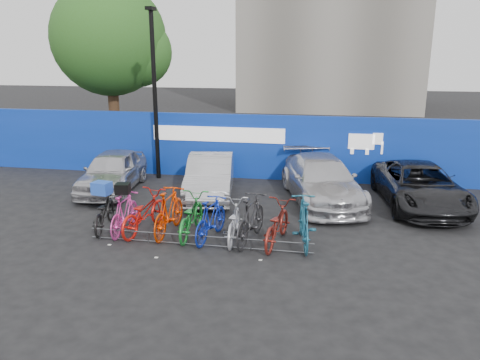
% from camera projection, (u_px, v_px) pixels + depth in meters
% --- Properties ---
extents(ground, '(100.00, 100.00, 0.00)m').
position_uv_depth(ground, '(205.00, 237.00, 12.03)').
color(ground, black).
rests_on(ground, ground).
extents(hoarding, '(22.00, 0.18, 2.40)m').
position_uv_depth(hoarding, '(245.00, 147.00, 17.40)').
color(hoarding, '#0B2E97').
rests_on(hoarding, ground).
extents(tree, '(5.40, 5.20, 7.80)m').
position_uv_depth(tree, '(114.00, 41.00, 21.40)').
color(tree, '#382314').
rests_on(tree, ground).
extents(lamppost, '(0.25, 0.50, 6.11)m').
position_uv_depth(lamppost, '(155.00, 90.00, 16.84)').
color(lamppost, black).
rests_on(lamppost, ground).
extents(bike_rack, '(5.60, 0.03, 0.30)m').
position_uv_depth(bike_rack, '(199.00, 240.00, 11.42)').
color(bike_rack, '#595B60').
rests_on(bike_rack, ground).
extents(car_0, '(2.09, 4.19, 1.37)m').
position_uv_depth(car_0, '(113.00, 171.00, 15.94)').
color(car_0, '#BBBBC0').
rests_on(car_0, ground).
extents(car_1, '(2.10, 4.28, 1.35)m').
position_uv_depth(car_1, '(210.00, 176.00, 15.29)').
color(car_1, '#A9A9AD').
rests_on(car_1, ground).
extents(car_2, '(3.17, 5.15, 1.39)m').
position_uv_depth(car_2, '(322.00, 180.00, 14.77)').
color(car_2, silver).
rests_on(car_2, ground).
extents(car_3, '(2.66, 4.89, 1.30)m').
position_uv_depth(car_3, '(419.00, 186.00, 14.31)').
color(car_3, black).
rests_on(car_3, ground).
extents(bike_0, '(1.01, 1.96, 0.98)m').
position_uv_depth(bike_0, '(104.00, 212.00, 12.48)').
color(bike_0, black).
rests_on(bike_0, ground).
extents(bike_1, '(0.54, 1.79, 1.07)m').
position_uv_depth(bike_1, '(124.00, 213.00, 12.24)').
color(bike_1, '#DD3A9E').
rests_on(bike_1, ground).
extents(bike_2, '(1.09, 2.13, 1.07)m').
position_uv_depth(bike_2, '(144.00, 213.00, 12.27)').
color(bike_2, red).
rests_on(bike_2, ground).
extents(bike_3, '(0.66, 2.04, 1.21)m').
position_uv_depth(bike_3, '(169.00, 212.00, 12.12)').
color(bike_3, red).
rests_on(bike_3, ground).
extents(bike_4, '(0.71, 2.02, 1.06)m').
position_uv_depth(bike_4, '(191.00, 216.00, 12.04)').
color(bike_4, '#18802A').
rests_on(bike_4, ground).
extents(bike_5, '(0.84, 1.89, 1.10)m').
position_uv_depth(bike_5, '(211.00, 219.00, 11.76)').
color(bike_5, '#1027A7').
rests_on(bike_5, ground).
extents(bike_6, '(0.79, 1.93, 0.99)m').
position_uv_depth(bike_6, '(233.00, 221.00, 11.74)').
color(bike_6, '#B7B9C0').
rests_on(bike_6, ground).
extents(bike_7, '(0.91, 2.09, 1.22)m').
position_uv_depth(bike_7, '(251.00, 219.00, 11.60)').
color(bike_7, '#252527').
rests_on(bike_7, ground).
extents(bike_8, '(1.00, 2.08, 1.05)m').
position_uv_depth(bike_8, '(277.00, 224.00, 11.48)').
color(bike_8, maroon).
rests_on(bike_8, ground).
extents(bike_9, '(0.85, 2.09, 1.22)m').
position_uv_depth(bike_9, '(304.00, 222.00, 11.40)').
color(bike_9, '#1D5E79').
rests_on(bike_9, ground).
extents(cargo_crate, '(0.51, 0.42, 0.33)m').
position_uv_depth(cargo_crate, '(102.00, 188.00, 12.31)').
color(cargo_crate, blue).
rests_on(cargo_crate, bike_0).
extents(cargo_topcase, '(0.41, 0.38, 0.26)m').
position_uv_depth(cargo_topcase, '(123.00, 189.00, 12.06)').
color(cargo_topcase, black).
rests_on(cargo_topcase, bike_1).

